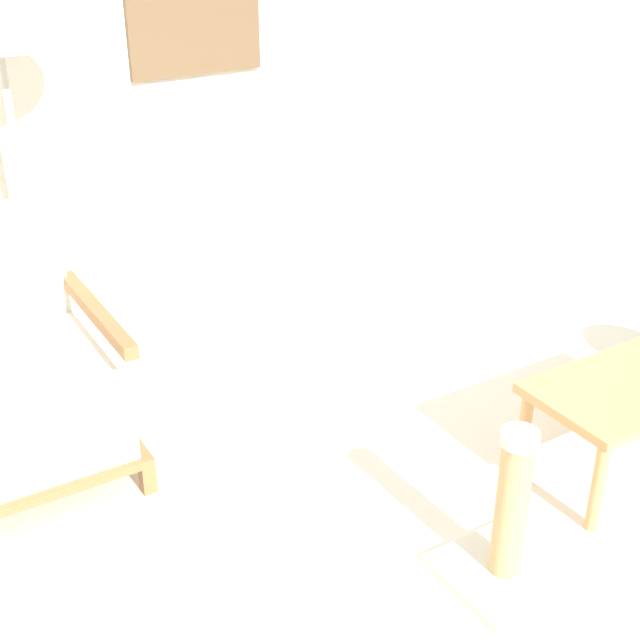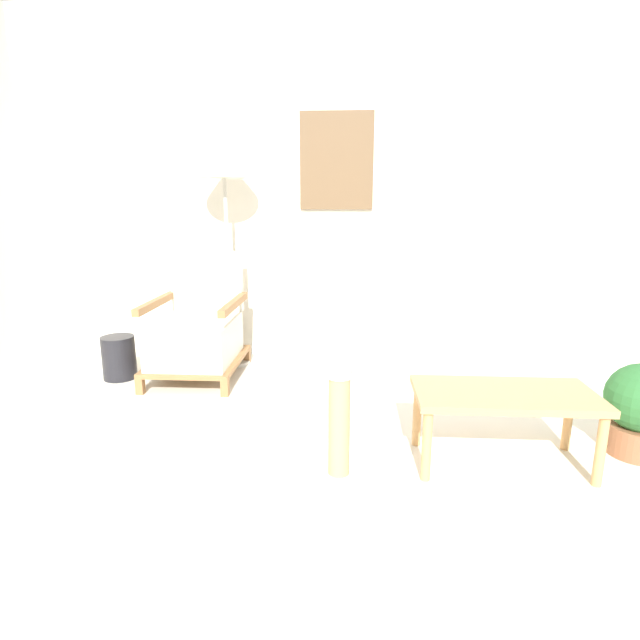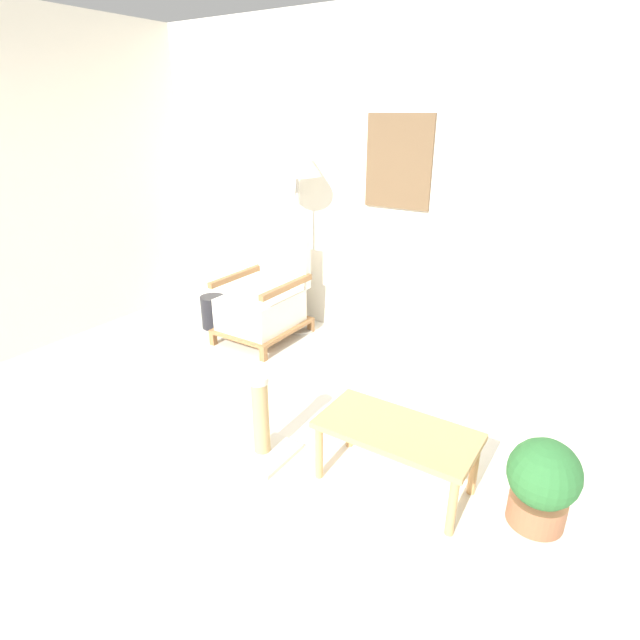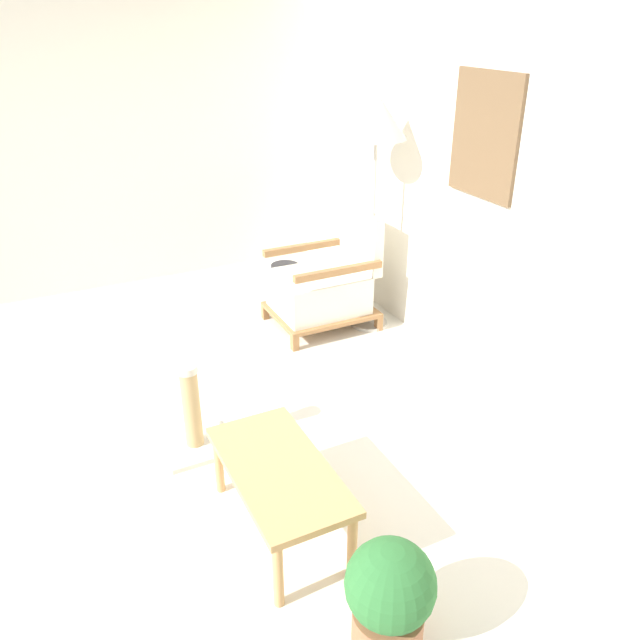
# 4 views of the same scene
# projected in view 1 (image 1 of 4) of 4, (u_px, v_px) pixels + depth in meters

# --- Properties ---
(wall_back) EXTENTS (8.00, 0.09, 2.70)m
(wall_back) POSITION_uv_depth(u_px,v_px,m) (187.00, 32.00, 3.55)
(wall_back) COLOR silver
(wall_back) RESTS_ON ground_plane
(armchair) EXTENTS (0.62, 0.75, 0.88)m
(armchair) POSITION_uv_depth(u_px,v_px,m) (23.00, 384.00, 3.12)
(armchair) COLOR olive
(armchair) RESTS_ON ground_plane
(scratching_post) EXTENTS (0.35, 0.35, 0.53)m
(scratching_post) POSITION_uv_depth(u_px,v_px,m) (508.00, 533.00, 2.66)
(scratching_post) COLOR beige
(scratching_post) RESTS_ON ground_plane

